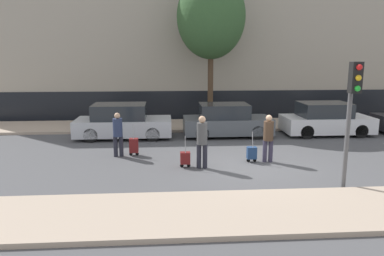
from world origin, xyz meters
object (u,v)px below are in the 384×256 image
(parked_car_1, at_px, (226,121))
(parked_bicycle, at_px, (330,115))
(pedestrian_left, at_px, (118,132))
(trolley_right, at_px, (252,153))
(trolley_center, at_px, (185,158))
(pedestrian_center, at_px, (202,139))
(traffic_light, at_px, (352,100))
(parked_car_0, at_px, (123,122))
(parked_car_2, at_px, (326,120))
(trolley_left, at_px, (134,145))
(pedestrian_right, at_px, (268,136))
(bare_tree_near_crossing, at_px, (211,17))

(parked_car_1, height_order, parked_bicycle, parked_car_1)
(pedestrian_left, height_order, parked_bicycle, pedestrian_left)
(trolley_right, bearing_deg, parked_bicycle, 49.20)
(parked_car_1, relative_size, trolley_center, 3.73)
(pedestrian_center, distance_m, traffic_light, 4.59)
(parked_car_0, distance_m, trolley_center, 5.28)
(parked_car_2, distance_m, trolley_left, 9.02)
(pedestrian_right, height_order, traffic_light, traffic_light)
(pedestrian_left, relative_size, bare_tree_near_crossing, 0.22)
(pedestrian_left, xyz_separation_m, pedestrian_center, (2.87, -1.62, 0.08))
(pedestrian_left, distance_m, bare_tree_near_crossing, 8.38)
(trolley_center, relative_size, parked_bicycle, 0.59)
(traffic_light, height_order, bare_tree_near_crossing, bare_tree_near_crossing)
(parked_car_1, relative_size, parked_car_2, 0.99)
(trolley_left, height_order, traffic_light, traffic_light)
(trolley_center, height_order, bare_tree_near_crossing, bare_tree_near_crossing)
(pedestrian_right, bearing_deg, parked_bicycle, 54.69)
(pedestrian_center, bearing_deg, pedestrian_right, 26.89)
(parked_car_0, xyz_separation_m, pedestrian_center, (3.05, -4.76, 0.29))
(pedestrian_center, bearing_deg, parked_car_1, 85.36)
(pedestrian_center, xyz_separation_m, traffic_light, (3.71, -2.25, 1.50))
(parked_car_1, height_order, trolley_left, parked_car_1)
(pedestrian_left, relative_size, pedestrian_center, 0.93)
(parked_car_1, relative_size, pedestrian_center, 2.27)
(trolley_center, distance_m, parked_bicycle, 10.59)
(parked_car_1, relative_size, pedestrian_right, 2.39)
(parked_car_0, bearing_deg, trolley_right, -40.99)
(trolley_center, bearing_deg, pedestrian_left, 147.38)
(pedestrian_left, xyz_separation_m, trolley_center, (2.33, -1.49, -0.59))
(pedestrian_left, relative_size, traffic_light, 0.46)
(trolley_right, xyz_separation_m, parked_bicycle, (5.65, 6.55, 0.17))
(trolley_center, distance_m, trolley_right, 2.35)
(trolley_left, relative_size, trolley_center, 1.12)
(parked_car_1, xyz_separation_m, trolley_left, (-3.89, -3.07, -0.30))
(trolley_left, bearing_deg, pedestrian_center, -36.17)
(traffic_light, height_order, parked_bicycle, traffic_light)
(trolley_left, distance_m, trolley_right, 4.25)
(trolley_center, height_order, trolley_right, trolley_right)
(trolley_right, bearing_deg, pedestrian_center, -162.10)
(traffic_light, distance_m, parked_bicycle, 10.27)
(parked_car_0, distance_m, traffic_light, 9.90)
(pedestrian_left, relative_size, parked_bicycle, 0.90)
(parked_car_0, xyz_separation_m, pedestrian_left, (0.18, -3.14, 0.21))
(bare_tree_near_crossing, bearing_deg, trolley_left, -121.38)
(parked_car_2, distance_m, trolley_center, 8.14)
(parked_car_2, bearing_deg, pedestrian_left, -160.95)
(pedestrian_right, height_order, bare_tree_near_crossing, bare_tree_near_crossing)
(parked_car_0, xyz_separation_m, bare_tree_near_crossing, (4.21, 2.65, 4.74))
(trolley_center, xyz_separation_m, bare_tree_near_crossing, (1.69, 7.28, 5.12))
(trolley_left, bearing_deg, bare_tree_near_crossing, 58.62)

